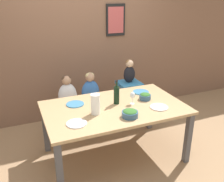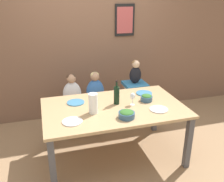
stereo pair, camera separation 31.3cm
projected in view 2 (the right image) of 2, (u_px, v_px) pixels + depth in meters
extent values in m
plane|color=#9E7A56|center=(114.00, 155.00, 3.41)|extent=(14.00, 14.00, 0.00)
cube|color=brown|center=(90.00, 39.00, 4.16)|extent=(10.00, 0.06, 2.70)
cube|color=black|center=(125.00, 20.00, 4.17)|extent=(0.34, 0.02, 0.52)
cube|color=#B74C4C|center=(125.00, 20.00, 4.16)|extent=(0.28, 0.00, 0.43)
cube|color=tan|center=(114.00, 108.00, 3.14)|extent=(1.76, 1.06, 0.03)
cube|color=#4C4C51|center=(53.00, 167.00, 2.64)|extent=(0.07, 0.07, 0.71)
cube|color=#4C4C51|center=(188.00, 143.00, 3.07)|extent=(0.07, 0.07, 0.71)
cube|color=#4C4C51|center=(48.00, 125.00, 3.48)|extent=(0.07, 0.07, 0.71)
cube|color=#4C4C51|center=(155.00, 110.00, 3.91)|extent=(0.07, 0.07, 0.71)
cylinder|color=silver|center=(65.00, 126.00, 3.76)|extent=(0.04, 0.04, 0.41)
cylinder|color=silver|center=(85.00, 123.00, 3.84)|extent=(0.04, 0.04, 0.41)
cylinder|color=silver|center=(63.00, 117.00, 4.03)|extent=(0.04, 0.04, 0.41)
cylinder|color=silver|center=(82.00, 114.00, 4.11)|extent=(0.04, 0.04, 0.41)
cube|color=white|center=(73.00, 107.00, 3.85)|extent=(0.42, 0.40, 0.05)
cylinder|color=silver|center=(89.00, 122.00, 3.85)|extent=(0.04, 0.04, 0.41)
cylinder|color=silver|center=(107.00, 120.00, 3.93)|extent=(0.04, 0.04, 0.41)
cylinder|color=silver|center=(85.00, 114.00, 4.12)|extent=(0.04, 0.04, 0.41)
cylinder|color=silver|center=(103.00, 112.00, 4.20)|extent=(0.04, 0.04, 0.41)
cube|color=white|center=(96.00, 104.00, 3.94)|extent=(0.42, 0.40, 0.05)
cylinder|color=silver|center=(130.00, 109.00, 4.00)|extent=(0.04, 0.04, 0.67)
cylinder|color=silver|center=(144.00, 107.00, 4.07)|extent=(0.04, 0.04, 0.67)
cylinder|color=silver|center=(124.00, 102.00, 4.23)|extent=(0.04, 0.04, 0.67)
cylinder|color=silver|center=(139.00, 101.00, 4.30)|extent=(0.04, 0.04, 0.67)
cube|color=teal|center=(135.00, 84.00, 4.02)|extent=(0.36, 0.34, 0.05)
ellipsoid|color=silver|center=(72.00, 94.00, 3.77)|extent=(0.28, 0.18, 0.38)
sphere|color=tan|center=(71.00, 79.00, 3.68)|extent=(0.14, 0.14, 0.14)
ellipsoid|color=#473323|center=(71.00, 77.00, 3.68)|extent=(0.13, 0.13, 0.10)
ellipsoid|color=#3366B2|center=(95.00, 91.00, 3.86)|extent=(0.28, 0.18, 0.38)
sphere|color=tan|center=(95.00, 76.00, 3.77)|extent=(0.14, 0.14, 0.14)
ellipsoid|color=#DBC684|center=(95.00, 75.00, 3.77)|extent=(0.13, 0.13, 0.10)
ellipsoid|color=black|center=(135.00, 75.00, 3.96)|extent=(0.19, 0.12, 0.27)
sphere|color=#D6AD89|center=(136.00, 64.00, 3.89)|extent=(0.12, 0.12, 0.12)
ellipsoid|color=olive|center=(136.00, 63.00, 3.89)|extent=(0.12, 0.12, 0.09)
cylinder|color=black|center=(117.00, 95.00, 3.17)|extent=(0.07, 0.07, 0.23)
cylinder|color=black|center=(117.00, 84.00, 3.11)|extent=(0.03, 0.03, 0.09)
cylinder|color=black|center=(117.00, 81.00, 3.10)|extent=(0.03, 0.03, 0.02)
cylinder|color=white|center=(93.00, 103.00, 2.93)|extent=(0.11, 0.11, 0.25)
cylinder|color=white|center=(132.00, 105.00, 3.18)|extent=(0.06, 0.06, 0.00)
cylinder|color=white|center=(132.00, 102.00, 3.17)|extent=(0.01, 0.01, 0.07)
ellipsoid|color=white|center=(133.00, 96.00, 3.14)|extent=(0.07, 0.07, 0.09)
cylinder|color=#335675|center=(127.00, 115.00, 2.85)|extent=(0.19, 0.19, 0.07)
ellipsoid|color=#336628|center=(127.00, 112.00, 2.83)|extent=(0.16, 0.16, 0.05)
cylinder|color=#335675|center=(146.00, 98.00, 3.29)|extent=(0.16, 0.16, 0.07)
ellipsoid|color=#336628|center=(147.00, 96.00, 3.27)|extent=(0.13, 0.13, 0.05)
cylinder|color=silver|center=(72.00, 121.00, 2.76)|extent=(0.23, 0.23, 0.01)
cylinder|color=teal|center=(76.00, 102.00, 3.24)|extent=(0.23, 0.23, 0.01)
cylinder|color=teal|center=(144.00, 93.00, 3.53)|extent=(0.23, 0.23, 0.01)
cylinder|color=silver|center=(159.00, 109.00, 3.05)|extent=(0.23, 0.23, 0.01)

